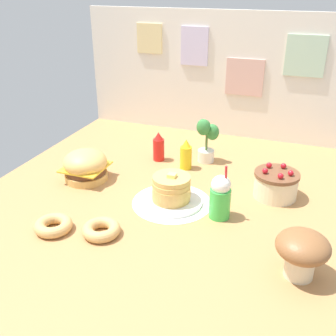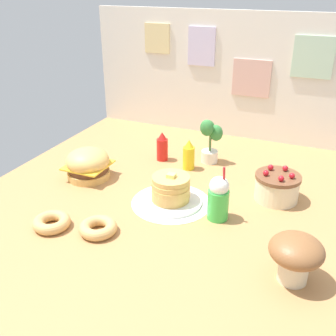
% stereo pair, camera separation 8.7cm
% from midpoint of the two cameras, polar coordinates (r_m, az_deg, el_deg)
% --- Properties ---
extents(ground_plane, '(1.93, 2.16, 0.02)m').
position_cam_midpoint_polar(ground_plane, '(2.01, -1.99, -5.39)').
color(ground_plane, '#B27F4C').
extents(back_wall, '(1.93, 0.04, 0.84)m').
position_cam_midpoint_polar(back_wall, '(2.80, 6.52, 13.23)').
color(back_wall, silver).
rests_on(back_wall, ground_plane).
extents(doily_mat, '(0.40, 0.40, 0.00)m').
position_cam_midpoint_polar(doily_mat, '(2.01, -0.69, -4.96)').
color(doily_mat, white).
rests_on(doily_mat, ground_plane).
extents(burger, '(0.24, 0.24, 0.17)m').
position_cam_midpoint_polar(burger, '(2.25, -12.85, 0.28)').
color(burger, '#DBA859').
rests_on(burger, ground_plane).
extents(pancake_stack, '(0.31, 0.31, 0.16)m').
position_cam_midpoint_polar(pancake_stack, '(1.98, -0.77, -3.34)').
color(pancake_stack, white).
rests_on(pancake_stack, doily_mat).
extents(layer_cake, '(0.23, 0.23, 0.17)m').
position_cam_midpoint_polar(layer_cake, '(2.09, 14.06, -2.29)').
color(layer_cake, beige).
rests_on(layer_cake, ground_plane).
extents(ketchup_bottle, '(0.07, 0.07, 0.18)m').
position_cam_midpoint_polar(ketchup_bottle, '(2.44, -2.38, 2.98)').
color(ketchup_bottle, red).
rests_on(ketchup_bottle, ground_plane).
extents(mustard_bottle, '(0.07, 0.07, 0.18)m').
position_cam_midpoint_polar(mustard_bottle, '(2.33, 1.52, 1.85)').
color(mustard_bottle, yellow).
rests_on(mustard_bottle, ground_plane).
extents(cream_soda_cup, '(0.10, 0.10, 0.27)m').
position_cam_midpoint_polar(cream_soda_cup, '(1.86, 6.17, -4.17)').
color(cream_soda_cup, green).
rests_on(cream_soda_cup, ground_plane).
extents(donut_pink_glaze, '(0.17, 0.17, 0.05)m').
position_cam_midpoint_polar(donut_pink_glaze, '(1.87, -17.42, -7.85)').
color(donut_pink_glaze, tan).
rests_on(donut_pink_glaze, ground_plane).
extents(donut_chocolate, '(0.17, 0.17, 0.05)m').
position_cam_midpoint_polar(donut_chocolate, '(1.80, -10.95, -8.65)').
color(donut_chocolate, tan).
rests_on(donut_chocolate, ground_plane).
extents(potted_plant, '(0.14, 0.10, 0.28)m').
position_cam_midpoint_polar(potted_plant, '(2.41, 4.50, 4.23)').
color(potted_plant, white).
rests_on(potted_plant, ground_plane).
extents(mushroom_stool, '(0.20, 0.20, 0.19)m').
position_cam_midpoint_polar(mushroom_stool, '(1.56, 17.16, -11.24)').
color(mushroom_stool, beige).
rests_on(mushroom_stool, ground_plane).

